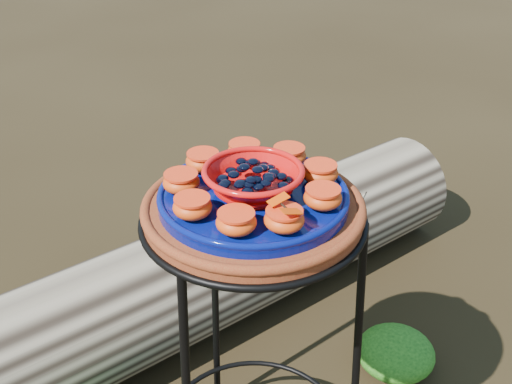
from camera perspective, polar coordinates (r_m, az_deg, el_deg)
name	(u,v)px	position (r m, az deg, el deg)	size (l,w,h in m)	color
plant_stand	(254,363)	(1.35, -0.20, -14.96)	(0.44, 0.44, 0.70)	black
terracotta_saucer	(253,211)	(1.12, -0.24, -1.71)	(0.38, 0.38, 0.03)	maroon
cobalt_plate	(253,198)	(1.11, -0.24, -0.55)	(0.33, 0.33, 0.02)	#03094B
red_bowl	(253,181)	(1.09, -0.24, 0.98)	(0.16, 0.16, 0.05)	red
glass_gems	(253,164)	(1.08, -0.25, 2.55)	(0.13, 0.13, 0.02)	black
orange_half_0	(284,220)	(1.00, 2.52, -2.49)	(0.06, 0.06, 0.04)	#BC3A03
orange_half_1	(323,198)	(1.06, 5.95, -0.51)	(0.06, 0.06, 0.04)	#BC3A03
orange_half_2	(320,173)	(1.13, 5.72, 1.68)	(0.06, 0.06, 0.04)	#BC3A03
orange_half_3	(289,156)	(1.19, 2.95, 3.23)	(0.06, 0.06, 0.04)	#BC3A03
orange_half_4	(244,152)	(1.20, -1.03, 3.62)	(0.06, 0.06, 0.04)	#BC3A03
orange_half_5	(203,161)	(1.17, -4.72, 2.74)	(0.06, 0.06, 0.04)	#BC3A03
orange_half_6	(181,182)	(1.11, -6.65, 0.85)	(0.06, 0.06, 0.04)	#BC3A03
orange_half_7	(192,207)	(1.03, -5.67, -1.34)	(0.06, 0.06, 0.04)	#BC3A03
orange_half_8	(236,222)	(0.99, -1.77, -2.71)	(0.06, 0.06, 0.04)	#BC3A03
butterfly	(285,207)	(0.99, 2.55, -1.32)	(0.07, 0.04, 0.01)	#D33602
driftwood_log	(211,272)	(1.89, -4.06, -7.07)	(1.76, 0.46, 0.33)	black
foliage_right	(396,352)	(1.84, 12.33, -13.69)	(0.21, 0.21, 0.11)	#12450E
foliage_back	(106,311)	(1.94, -13.21, -10.23)	(0.30, 0.30, 0.15)	#12450E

